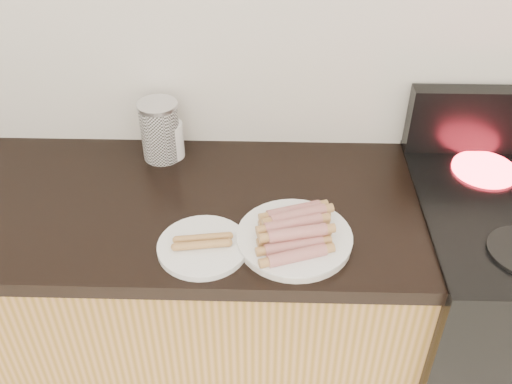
{
  "coord_description": "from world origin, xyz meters",
  "views": [
    {
      "loc": [
        -0.0,
        0.5,
        1.85
      ],
      "look_at": [
        -0.04,
        1.62,
        0.99
      ],
      "focal_mm": 40.0,
      "sensor_mm": 36.0,
      "label": 1
    }
  ],
  "objects_px": {
    "side_plate": "(203,247)",
    "main_plate": "(294,240)",
    "canister": "(160,131)",
    "mug": "(169,140)"
  },
  "relations": [
    {
      "from": "side_plate",
      "to": "mug",
      "type": "height_order",
      "value": "mug"
    },
    {
      "from": "canister",
      "to": "mug",
      "type": "bearing_deg",
      "value": 14.75
    },
    {
      "from": "canister",
      "to": "mug",
      "type": "distance_m",
      "value": 0.04
    },
    {
      "from": "side_plate",
      "to": "main_plate",
      "type": "bearing_deg",
      "value": 7.75
    },
    {
      "from": "canister",
      "to": "side_plate",
      "type": "bearing_deg",
      "value": -68.16
    },
    {
      "from": "side_plate",
      "to": "mug",
      "type": "relative_size",
      "value": 2.03
    },
    {
      "from": "side_plate",
      "to": "canister",
      "type": "distance_m",
      "value": 0.44
    },
    {
      "from": "main_plate",
      "to": "canister",
      "type": "xyz_separation_m",
      "value": [
        -0.38,
        0.37,
        0.08
      ]
    },
    {
      "from": "side_plate",
      "to": "canister",
      "type": "xyz_separation_m",
      "value": [
        -0.16,
        0.4,
        0.08
      ]
    },
    {
      "from": "side_plate",
      "to": "canister",
      "type": "bearing_deg",
      "value": 111.84
    }
  ]
}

